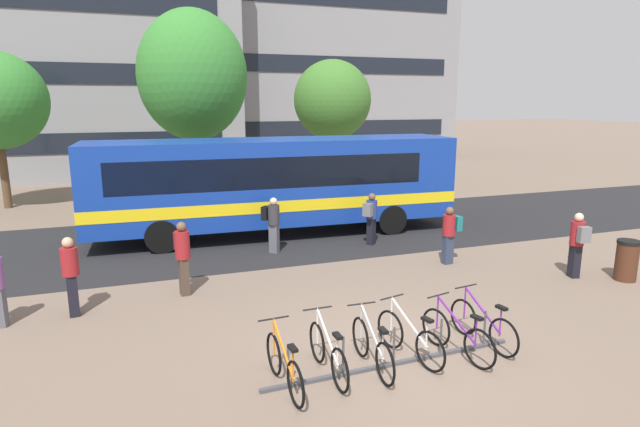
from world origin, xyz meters
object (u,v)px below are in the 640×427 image
at_px(commuter_teal_pack_0, 450,231).
at_px(street_tree_1, 332,100).
at_px(parked_bicycle_purple_5, 483,325).
at_px(commuter_grey_pack_5, 70,270).
at_px(commuter_black_pack_3, 273,221).
at_px(commuter_grey_pack_1, 371,215).
at_px(commuter_grey_pack_2, 578,241).
at_px(street_tree_2, 193,76).
at_px(parked_bicycle_white_1, 328,354).
at_px(parked_bicycle_orange_0, 284,366).
at_px(parked_bicycle_white_3, 409,338).
at_px(parked_bicycle_purple_4, 457,336).
at_px(commuter_maroon_pack_6, 182,253).
at_px(trash_bin, 627,260).
at_px(parked_bicycle_silver_2, 372,348).
at_px(city_bus, 277,182).

height_order(commuter_teal_pack_0, street_tree_1, street_tree_1).
bearing_deg(parked_bicycle_purple_5, commuter_grey_pack_5, 53.25).
xyz_separation_m(commuter_black_pack_3, street_tree_1, (5.89, 10.45, 3.51)).
bearing_deg(commuter_grey_pack_1, commuter_grey_pack_2, -88.94).
bearing_deg(street_tree_2, parked_bicycle_white_1, -89.31).
xyz_separation_m(parked_bicycle_orange_0, street_tree_1, (7.65, 17.81, 4.09)).
bearing_deg(commuter_grey_pack_5, parked_bicycle_purple_5, 55.00).
bearing_deg(street_tree_2, commuter_teal_pack_0, -63.68).
bearing_deg(parked_bicycle_orange_0, street_tree_1, -26.54).
relative_size(parked_bicycle_white_3, parked_bicycle_purple_4, 1.00).
distance_m(parked_bicycle_white_3, parked_bicycle_purple_5, 1.53).
bearing_deg(parked_bicycle_white_1, commuter_grey_pack_5, 44.48).
bearing_deg(street_tree_1, commuter_grey_pack_1, -104.72).
relative_size(parked_bicycle_white_3, commuter_grey_pack_5, 0.99).
bearing_deg(commuter_grey_pack_5, commuter_maroon_pack_6, 95.60).
relative_size(parked_bicycle_purple_5, street_tree_1, 0.27).
height_order(parked_bicycle_white_3, commuter_black_pack_3, commuter_black_pack_3).
height_order(parked_bicycle_purple_4, commuter_maroon_pack_6, commuter_maroon_pack_6).
bearing_deg(commuter_maroon_pack_6, commuter_black_pack_3, 127.12).
distance_m(parked_bicycle_orange_0, commuter_grey_pack_5, 5.48).
bearing_deg(commuter_black_pack_3, parked_bicycle_purple_5, -32.89).
distance_m(parked_bicycle_white_3, street_tree_2, 16.41).
xyz_separation_m(commuter_teal_pack_0, street_tree_1, (1.59, 13.12, 3.55)).
bearing_deg(parked_bicycle_purple_4, parked_bicycle_white_1, 73.87).
distance_m(parked_bicycle_white_3, parked_bicycle_purple_4, 0.85).
height_order(commuter_black_pack_3, commuter_maroon_pack_6, commuter_maroon_pack_6).
height_order(commuter_teal_pack_0, commuter_grey_pack_2, commuter_grey_pack_2).
bearing_deg(commuter_grey_pack_2, trash_bin, -107.16).
distance_m(parked_bicycle_orange_0, parked_bicycle_silver_2, 1.56).
bearing_deg(commuter_grey_pack_1, street_tree_1, 38.64).
xyz_separation_m(parked_bicycle_purple_4, parked_bicycle_purple_5, (0.70, 0.21, 0.00)).
relative_size(commuter_grey_pack_2, street_tree_1, 0.26).
bearing_deg(trash_bin, parked_bicycle_purple_4, -162.52).
bearing_deg(trash_bin, commuter_maroon_pack_6, 165.41).
height_order(parked_bicycle_purple_4, commuter_grey_pack_5, commuter_grey_pack_5).
xyz_separation_m(commuter_maroon_pack_6, trash_bin, (10.54, -2.74, -0.48)).
bearing_deg(parked_bicycle_purple_5, parked_bicycle_orange_0, 85.97).
xyz_separation_m(commuter_grey_pack_1, trash_bin, (4.61, -5.18, -0.42)).
bearing_deg(parked_bicycle_purple_4, parked_bicycle_white_3, 63.66).
relative_size(parked_bicycle_white_1, street_tree_2, 0.21).
bearing_deg(parked_bicycle_white_1, parked_bicycle_purple_4, -94.32).
bearing_deg(parked_bicycle_orange_0, commuter_teal_pack_0, -55.61).
xyz_separation_m(parked_bicycle_white_1, commuter_grey_pack_2, (7.63, 2.42, 0.59)).
distance_m(parked_bicycle_purple_4, commuter_grey_pack_2, 5.89).
relative_size(city_bus, commuter_black_pack_3, 7.27).
height_order(commuter_grey_pack_1, commuter_grey_pack_5, commuter_grey_pack_5).
relative_size(commuter_black_pack_3, street_tree_2, 0.20).
xyz_separation_m(commuter_teal_pack_0, commuter_grey_pack_1, (-1.20, 2.50, 0.02)).
height_order(parked_bicycle_white_1, commuter_black_pack_3, commuter_black_pack_3).
bearing_deg(parked_bicycle_purple_4, parked_bicycle_purple_5, -85.46).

